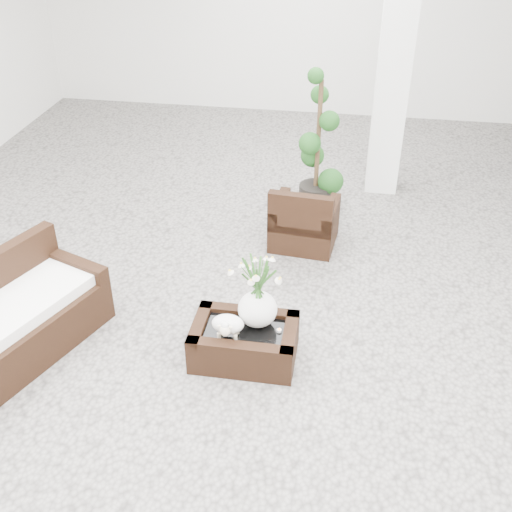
% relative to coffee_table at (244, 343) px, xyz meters
% --- Properties ---
extents(ground, '(11.00, 11.00, 0.00)m').
position_rel_coffee_table_xyz_m(ground, '(-0.01, 0.79, -0.16)').
color(ground, gray).
rests_on(ground, ground).
extents(column, '(0.40, 0.40, 3.50)m').
position_rel_coffee_table_xyz_m(column, '(1.19, 3.59, 1.59)').
color(column, white).
rests_on(column, ground).
extents(coffee_table, '(0.90, 0.60, 0.31)m').
position_rel_coffee_table_xyz_m(coffee_table, '(0.00, 0.00, 0.00)').
color(coffee_table, black).
rests_on(coffee_table, ground).
extents(sheep_figurine, '(0.28, 0.23, 0.21)m').
position_rel_coffee_table_xyz_m(sheep_figurine, '(-0.12, -0.10, 0.26)').
color(sheep_figurine, white).
rests_on(sheep_figurine, coffee_table).
extents(planter_narcissus, '(0.44, 0.44, 0.80)m').
position_rel_coffee_table_xyz_m(planter_narcissus, '(0.10, 0.10, 0.56)').
color(planter_narcissus, white).
rests_on(planter_narcissus, coffee_table).
extents(tealight, '(0.04, 0.04, 0.03)m').
position_rel_coffee_table_xyz_m(tealight, '(0.30, 0.02, 0.17)').
color(tealight, white).
rests_on(tealight, coffee_table).
extents(armchair, '(0.76, 0.74, 0.75)m').
position_rel_coffee_table_xyz_m(armchair, '(0.32, 2.01, 0.22)').
color(armchair, black).
rests_on(armchair, ground).
extents(loveseat, '(1.27, 1.74, 0.84)m').
position_rel_coffee_table_xyz_m(loveseat, '(-1.97, -0.22, 0.26)').
color(loveseat, black).
rests_on(loveseat, ground).
extents(topiary, '(0.46, 0.46, 1.71)m').
position_rel_coffee_table_xyz_m(topiary, '(0.37, 2.95, 0.70)').
color(topiary, '#174014').
rests_on(topiary, ground).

